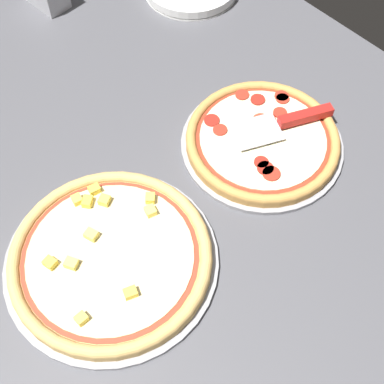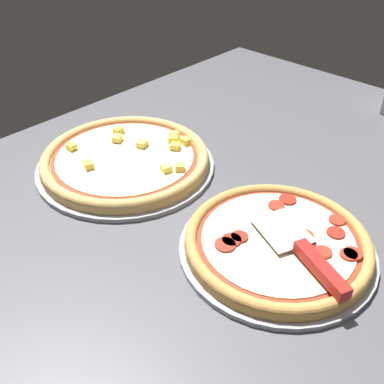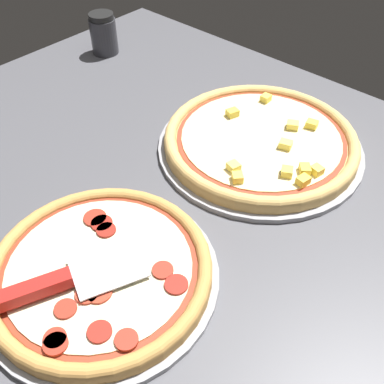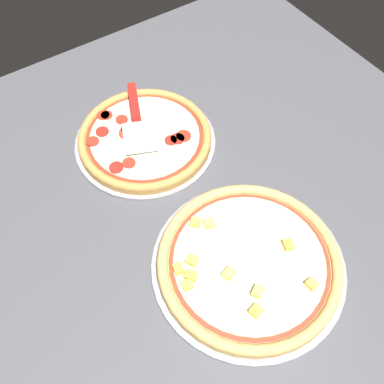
# 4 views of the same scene
# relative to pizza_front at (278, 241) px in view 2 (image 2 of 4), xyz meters

# --- Properties ---
(ground_plane) EXTENTS (1.49, 1.16, 0.04)m
(ground_plane) POSITION_rel_pizza_front_xyz_m (0.06, 0.15, -0.04)
(ground_plane) COLOR #4C4C51
(pizza_pan_front) EXTENTS (0.34, 0.34, 0.01)m
(pizza_pan_front) POSITION_rel_pizza_front_xyz_m (-0.00, 0.00, -0.02)
(pizza_pan_front) COLOR #939399
(pizza_pan_front) RESTS_ON ground_plane
(pizza_front) EXTENTS (0.32, 0.32, 0.03)m
(pizza_front) POSITION_rel_pizza_front_xyz_m (0.00, 0.00, 0.00)
(pizza_front) COLOR #C68E47
(pizza_front) RESTS_ON pizza_pan_front
(pizza_pan_back) EXTENTS (0.39, 0.39, 0.01)m
(pizza_pan_back) POSITION_rel_pizza_front_xyz_m (-0.01, 0.40, -0.02)
(pizza_pan_back) COLOR #939399
(pizza_pan_back) RESTS_ON ground_plane
(pizza_back) EXTENTS (0.37, 0.37, 0.03)m
(pizza_back) POSITION_rel_pizza_front_xyz_m (-0.01, 0.40, 0.00)
(pizza_back) COLOR #DBAD60
(pizza_back) RESTS_ON pizza_pan_back
(serving_spatula) EXTENTS (0.13, 0.22, 0.02)m
(serving_spatula) POSITION_rel_pizza_front_xyz_m (-0.02, -0.07, 0.02)
(serving_spatula) COLOR silver
(serving_spatula) RESTS_ON pizza_front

